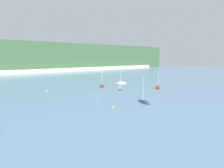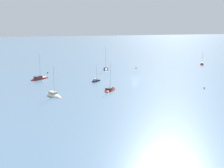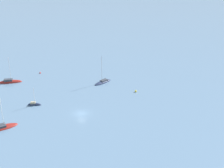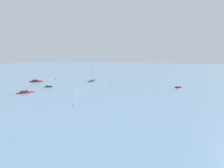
% 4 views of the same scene
% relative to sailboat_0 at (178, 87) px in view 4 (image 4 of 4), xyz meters
% --- Properties ---
extents(ground_plane, '(600.00, 600.00, 0.00)m').
position_rel_sailboat_0_xyz_m(ground_plane, '(45.58, 27.86, -0.09)').
color(ground_plane, slate).
extents(sailboat_0, '(4.13, 4.80, 7.52)m').
position_rel_sailboat_0_xyz_m(sailboat_0, '(0.00, 0.00, 0.00)').
color(sailboat_0, maroon).
rests_on(sailboat_0, ground_plane).
extents(sailboat_1, '(4.51, 3.28, 7.16)m').
position_rel_sailboat_0_xyz_m(sailboat_1, '(62.47, 31.01, 0.03)').
color(sailboat_1, '#232D4C').
rests_on(sailboat_1, ground_plane).
extents(sailboat_2, '(8.38, 7.68, 11.17)m').
position_rel_sailboat_0_xyz_m(sailboat_2, '(84.12, 21.49, 0.03)').
color(sailboat_2, maroon).
rests_on(sailboat_2, ground_plane).
extents(sailboat_4, '(6.79, 9.00, 10.21)m').
position_rel_sailboat_0_xyz_m(sailboat_4, '(60.29, 46.42, 0.02)').
color(sailboat_4, maroon).
rests_on(sailboat_4, ground_plane).
extents(sailboat_5, '(4.37, 8.56, 11.72)m').
position_rel_sailboat_0_xyz_m(sailboat_5, '(52.83, 3.30, 0.01)').
color(sailboat_5, '#232D4C').
rests_on(sailboat_5, ground_plane).
extents(mooring_buoy_0, '(0.71, 0.71, 0.71)m').
position_rel_sailboat_0_xyz_m(mooring_buoy_0, '(27.31, 51.68, 0.26)').
color(mooring_buoy_0, white).
rests_on(mooring_buoy_0, ground_plane).
extents(mooring_buoy_1, '(0.69, 0.69, 0.69)m').
position_rel_sailboat_0_xyz_m(mooring_buoy_1, '(37.90, 4.55, 0.26)').
color(mooring_buoy_1, yellow).
rests_on(mooring_buoy_1, ground_plane).
extents(mooring_buoy_2, '(0.59, 0.59, 0.59)m').
position_rel_sailboat_0_xyz_m(mooring_buoy_2, '(80.55, 8.43, 0.21)').
color(mooring_buoy_2, red).
rests_on(mooring_buoy_2, ground_plane).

